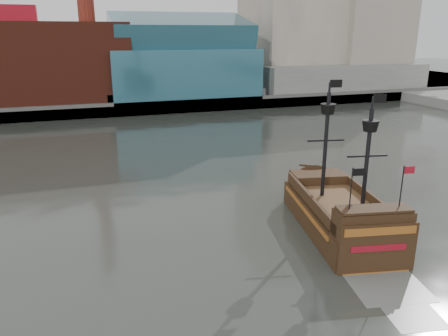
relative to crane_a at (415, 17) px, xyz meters
name	(u,v)px	position (x,y,z in m)	size (l,w,h in m)	color
ground	(291,289)	(-78.63, -82.00, -19.11)	(400.00, 400.00, 0.00)	#242621
promenade_far	(124,91)	(-78.63, 10.00, -18.11)	(220.00, 60.00, 2.00)	slate
seawall	(141,108)	(-78.63, -19.50, -17.81)	(220.00, 1.00, 2.60)	#4C4C49
crane_a	(415,17)	(0.00, 0.00, 0.00)	(22.50, 4.00, 32.25)	slate
crane_b	(416,31)	(9.60, 10.00, -3.54)	(19.10, 4.00, 26.25)	slate
pirate_ship	(340,218)	(-71.24, -75.76, -17.97)	(8.15, 17.48, 12.60)	black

